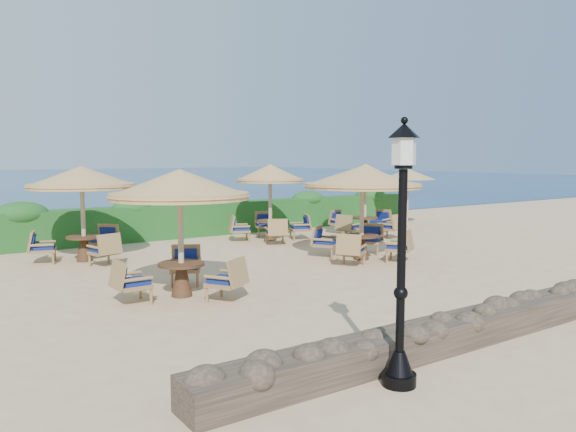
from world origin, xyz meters
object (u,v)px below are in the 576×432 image
(extra_parasol, at_px, (408,174))
(cafe_set_0, at_px, (180,204))
(cafe_set_4, at_px, (365,191))
(lamp_post, at_px, (401,265))
(cafe_set_1, at_px, (362,191))
(cafe_set_2, at_px, (82,192))
(cafe_set_3, at_px, (270,192))

(extra_parasol, relative_size, cafe_set_0, 0.83)
(extra_parasol, xyz_separation_m, cafe_set_0, (-13.02, -6.14, -0.24))
(extra_parasol, relative_size, cafe_set_4, 0.83)
(lamp_post, relative_size, cafe_set_1, 1.00)
(cafe_set_0, bearing_deg, cafe_set_2, 96.99)
(cafe_set_1, bearing_deg, cafe_set_3, 92.06)
(cafe_set_0, bearing_deg, extra_parasol, 25.25)
(cafe_set_1, bearing_deg, cafe_set_2, 147.71)
(extra_parasol, relative_size, cafe_set_1, 0.72)
(cafe_set_0, relative_size, cafe_set_3, 1.01)
(cafe_set_1, height_order, cafe_set_4, same)
(lamp_post, height_order, cafe_set_1, lamp_post)
(extra_parasol, distance_m, cafe_set_0, 14.40)
(cafe_set_0, bearing_deg, cafe_set_4, 26.50)
(cafe_set_2, bearing_deg, cafe_set_0, -83.01)
(lamp_post, xyz_separation_m, cafe_set_2, (-1.06, 11.10, 0.39))
(lamp_post, relative_size, cafe_set_0, 1.14)
(cafe_set_1, height_order, cafe_set_3, same)
(cafe_set_2, distance_m, cafe_set_3, 6.43)
(cafe_set_2, bearing_deg, lamp_post, -84.53)
(lamp_post, height_order, cafe_set_4, lamp_post)
(cafe_set_1, xyz_separation_m, cafe_set_2, (-6.58, 4.16, 0.00))
(extra_parasol, relative_size, cafe_set_2, 0.82)
(extra_parasol, height_order, cafe_set_1, cafe_set_1)
(cafe_set_0, relative_size, cafe_set_2, 0.99)
(cafe_set_0, distance_m, cafe_set_4, 10.30)
(cafe_set_0, relative_size, cafe_set_4, 1.00)
(extra_parasol, height_order, cafe_set_4, cafe_set_4)
(cafe_set_0, xyz_separation_m, cafe_set_3, (5.77, 5.65, -0.25))
(cafe_set_0, bearing_deg, lamp_post, -85.88)
(cafe_set_2, height_order, cafe_set_3, same)
(cafe_set_1, xyz_separation_m, cafe_set_4, (3.27, 3.51, -0.27))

